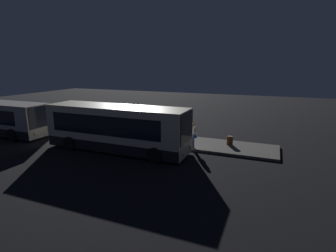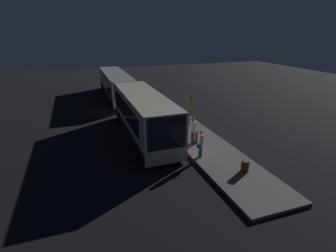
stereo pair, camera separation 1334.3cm
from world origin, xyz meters
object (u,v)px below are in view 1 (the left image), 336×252
Objects in this scene: trash_bin at (230,140)px; passenger_waiting at (193,134)px; passenger_with_bags at (168,129)px; passenger_boarding at (135,127)px; bus_lead at (117,129)px; suitcase at (169,136)px; sign_post at (136,116)px.

passenger_waiting is at bearing -146.99° from trash_bin.
passenger_boarding is at bearing -142.30° from passenger_with_bags.
passenger_with_bags is (2.86, 2.67, -0.38)m from bus_lead.
bus_lead is 16.03× the size of trash_bin.
suitcase is at bearing -172.04° from trash_bin.
sign_post reaches higher than trash_bin.
suitcase reaches higher than trash_bin.
passenger_with_bags is 0.85m from suitcase.
passenger_with_bags is at bearing -73.99° from suitcase.
passenger_boarding reaches higher than trash_bin.
sign_post is at bearing 99.62° from bus_lead.
passenger_boarding is at bearing -65.72° from sign_post.
bus_lead is at bearing -152.66° from trash_bin.
passenger_boarding is at bearing -170.94° from trash_bin.
passenger_boarding is 1.93× the size of suitcase.
trash_bin is (7.37, 1.18, -0.64)m from passenger_boarding.
passenger_waiting is (4.94, 2.24, -0.46)m from bus_lead.
sign_post is 3.82× the size of trash_bin.
suitcase is at bearing -63.12° from passenger_boarding.
passenger_waiting is 1.90× the size of suitcase.
passenger_with_bags is 3.83m from sign_post.
passenger_boarding is 4.99m from passenger_waiting.
sign_post is (-3.54, 1.36, 0.54)m from passenger_with_bags.
trash_bin is at bearing 50.60° from passenger_with_bags.
suitcase is 4.65m from trash_bin.
passenger_with_bags is 0.75× the size of sign_post.
trash_bin is at bearing -1.73° from sign_post.
sign_post reaches higher than passenger_boarding.
trash_bin is at bearing -64.95° from passenger_boarding.
sign_post is at bearing 165.40° from suitcase.
bus_lead reaches higher than sign_post.
suitcase is (-0.14, 0.47, -0.69)m from passenger_with_bags.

